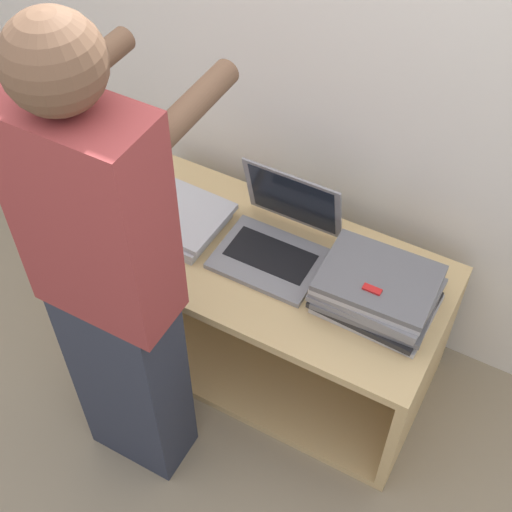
{
  "coord_description": "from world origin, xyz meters",
  "views": [
    {
      "loc": [
        0.75,
        -1.14,
        2.47
      ],
      "look_at": [
        0.0,
        0.22,
        0.71
      ],
      "focal_mm": 50.0,
      "sensor_mm": 36.0,
      "label": 1
    }
  ],
  "objects_px": {
    "laptop_open": "(277,239)",
    "person": "(111,289)",
    "laptop_stack_right": "(377,291)",
    "laptop_stack_left": "(172,216)"
  },
  "relations": [
    {
      "from": "laptop_open",
      "to": "person",
      "type": "distance_m",
      "value": 0.68
    },
    {
      "from": "person",
      "to": "laptop_stack_right",
      "type": "bearing_deg",
      "value": 40.78
    },
    {
      "from": "laptop_stack_right",
      "to": "person",
      "type": "distance_m",
      "value": 0.85
    },
    {
      "from": "laptop_stack_right",
      "to": "laptop_stack_left",
      "type": "bearing_deg",
      "value": 179.93
    },
    {
      "from": "laptop_open",
      "to": "person",
      "type": "height_order",
      "value": "person"
    },
    {
      "from": "laptop_open",
      "to": "laptop_stack_left",
      "type": "relative_size",
      "value": 0.94
    },
    {
      "from": "laptop_open",
      "to": "laptop_stack_right",
      "type": "relative_size",
      "value": 0.95
    },
    {
      "from": "laptop_stack_right",
      "to": "person",
      "type": "height_order",
      "value": "person"
    },
    {
      "from": "person",
      "to": "laptop_open",
      "type": "bearing_deg",
      "value": 69.42
    },
    {
      "from": "laptop_open",
      "to": "laptop_stack_right",
      "type": "distance_m",
      "value": 0.4
    }
  ]
}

